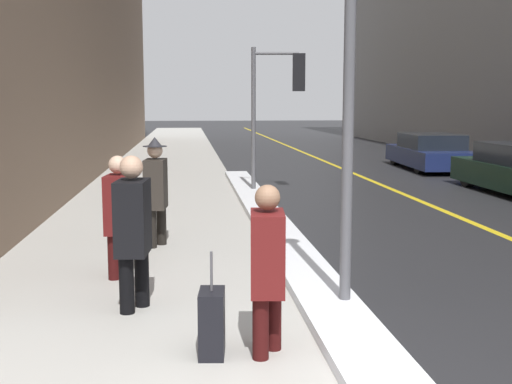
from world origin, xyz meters
name	(u,v)px	position (x,y,z in m)	size (l,w,h in m)	color
sidewalk_slab	(164,177)	(-2.00, 15.00, 0.01)	(4.00, 80.00, 0.01)	#B2AFA8
road_centre_stripe	(358,175)	(4.00, 15.00, 0.00)	(0.16, 80.00, 0.00)	gold
snow_bank_curb	(271,223)	(0.20, 6.96, 0.06)	(0.67, 17.03, 0.12)	white
lamp_post	(349,65)	(0.37, 2.16, 2.62)	(0.28, 0.28, 4.30)	#515156
traffic_light_near	(282,89)	(1.01, 11.22, 2.57)	(1.31, 0.33, 3.57)	#515156
pedestrian_nearside	(267,262)	(-0.62, 1.00, 0.85)	(0.34, 0.52, 1.53)	#340C0C
pedestrian_trailing	(133,226)	(-1.89, 2.38, 0.93)	(0.37, 0.57, 1.68)	black
pedestrian_with_shoulder_bag	(119,211)	(-2.17, 3.75, 0.87)	(0.35, 0.73, 1.57)	#340C0C
pedestrian_in_fedora	(156,187)	(-1.79, 5.50, 0.94)	(0.37, 0.55, 1.71)	black
parked_car_navy	(430,152)	(6.91, 16.60, 0.58)	(2.08, 4.91, 1.21)	navy
rolling_suitcase	(212,324)	(-1.11, 1.02, 0.30)	(0.25, 0.38, 0.95)	black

